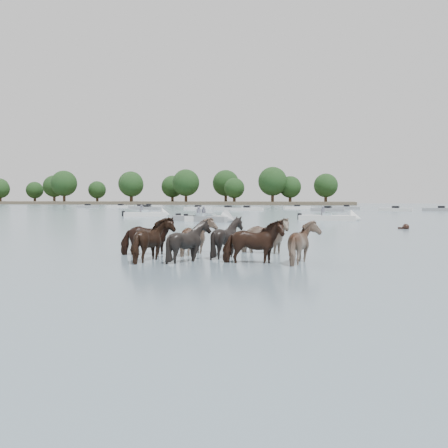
# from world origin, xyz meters

# --- Properties ---
(ground) EXTENTS (400.00, 400.00, 0.00)m
(ground) POSITION_xyz_m (0.00, 0.00, 0.00)
(ground) COLOR slate
(ground) RESTS_ON ground
(shoreline) EXTENTS (160.00, 30.00, 1.00)m
(shoreline) POSITION_xyz_m (-70.00, 150.00, 0.50)
(shoreline) COLOR #4C4233
(shoreline) RESTS_ON ground
(pony_herd) EXTENTS (7.47, 4.37, 1.62)m
(pony_herd) POSITION_xyz_m (1.35, -0.69, 0.56)
(pony_herd) COLOR black
(pony_herd) RESTS_ON ground
(swimming_pony) EXTENTS (0.72, 0.44, 0.44)m
(swimming_pony) POSITION_xyz_m (9.50, 17.62, 0.10)
(swimming_pony) COLOR black
(swimming_pony) RESTS_ON ground
(motorboat_a) EXTENTS (4.67, 2.19, 1.92)m
(motorboat_a) POSITION_xyz_m (-5.42, 25.20, 0.23)
(motorboat_a) COLOR silver
(motorboat_a) RESTS_ON ground
(motorboat_b) EXTENTS (6.51, 4.07, 1.92)m
(motorboat_b) POSITION_xyz_m (-5.69, 24.37, 0.22)
(motorboat_b) COLOR gray
(motorboat_b) RESTS_ON ground
(motorboat_c) EXTENTS (5.74, 1.91, 1.92)m
(motorboat_c) POSITION_xyz_m (4.93, 28.93, 0.23)
(motorboat_c) COLOR silver
(motorboat_c) RESTS_ON ground
(motorboat_f) EXTENTS (5.32, 3.79, 1.92)m
(motorboat_f) POSITION_xyz_m (-15.36, 34.67, 0.23)
(motorboat_f) COLOR silver
(motorboat_f) RESTS_ON ground
(distant_flotilla) EXTENTS (103.61, 29.42, 0.93)m
(distant_flotilla) POSITION_xyz_m (-2.11, 73.39, 0.26)
(distant_flotilla) COLOR gray
(distant_flotilla) RESTS_ON ground
(treeline) EXTENTS (151.04, 20.43, 12.49)m
(treeline) POSITION_xyz_m (-67.85, 147.36, 6.90)
(treeline) COLOR #382619
(treeline) RESTS_ON ground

